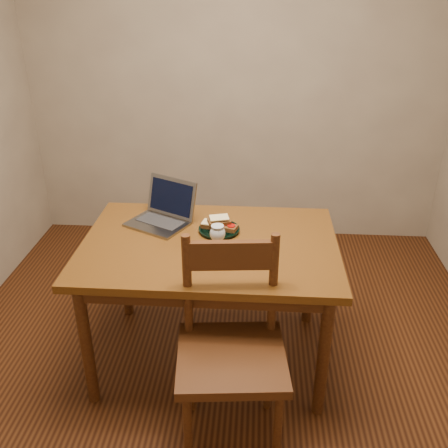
# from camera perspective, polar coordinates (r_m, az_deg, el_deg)

# --- Properties ---
(floor) EXTENTS (3.20, 3.20, 0.02)m
(floor) POSITION_cam_1_polar(r_m,az_deg,el_deg) (2.95, -0.40, -15.31)
(floor) COLOR black
(floor) RESTS_ON ground
(back_wall) EXTENTS (3.20, 0.02, 2.60)m
(back_wall) POSITION_cam_1_polar(r_m,az_deg,el_deg) (3.86, 1.46, 16.77)
(back_wall) COLOR gray
(back_wall) RESTS_ON floor
(front_wall) EXTENTS (3.20, 0.02, 2.60)m
(front_wall) POSITION_cam_1_polar(r_m,az_deg,el_deg) (0.89, -9.26, -21.50)
(front_wall) COLOR gray
(front_wall) RESTS_ON floor
(table) EXTENTS (1.30, 0.90, 0.74)m
(table) POSITION_cam_1_polar(r_m,az_deg,el_deg) (2.58, -1.65, -3.75)
(table) COLOR #4B2A0C
(table) RESTS_ON floor
(chair) EXTENTS (0.51, 0.49, 0.50)m
(chair) POSITION_cam_1_polar(r_m,az_deg,el_deg) (2.21, 0.85, -13.40)
(chair) COLOR #37170B
(chair) RESTS_ON floor
(plate) EXTENTS (0.22, 0.22, 0.02)m
(plate) POSITION_cam_1_polar(r_m,az_deg,el_deg) (2.64, -0.56, -0.67)
(plate) COLOR black
(plate) RESTS_ON table
(sandwich_cheese) EXTENTS (0.12, 0.09, 0.03)m
(sandwich_cheese) POSITION_cam_1_polar(r_m,az_deg,el_deg) (2.64, -1.34, -0.03)
(sandwich_cheese) COLOR #381E0C
(sandwich_cheese) RESTS_ON plate
(sandwich_tomato) EXTENTS (0.12, 0.09, 0.03)m
(sandwich_tomato) POSITION_cam_1_polar(r_m,az_deg,el_deg) (2.62, 0.33, -0.30)
(sandwich_tomato) COLOR #381E0C
(sandwich_tomato) RESTS_ON plate
(sandwich_top) EXTENTS (0.13, 0.10, 0.04)m
(sandwich_top) POSITION_cam_1_polar(r_m,az_deg,el_deg) (2.62, -0.56, 0.39)
(sandwich_top) COLOR #381E0C
(sandwich_top) RESTS_ON plate
(milk_glass) EXTENTS (0.08, 0.08, 0.15)m
(milk_glass) POSITION_cam_1_polar(r_m,az_deg,el_deg) (2.41, -0.74, -1.72)
(milk_glass) COLOR white
(milk_glass) RESTS_ON table
(laptop) EXTENTS (0.40, 0.39, 0.22)m
(laptop) POSITION_cam_1_polar(r_m,az_deg,el_deg) (2.75, -6.88, 1.47)
(laptop) COLOR slate
(laptop) RESTS_ON table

